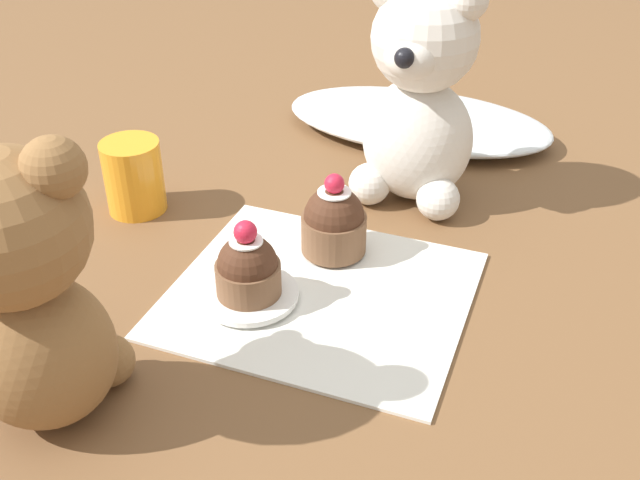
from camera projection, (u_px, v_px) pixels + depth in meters
The scene contains 9 objects.
ground_plane at pixel (320, 296), 0.63m from camera, with size 4.00×4.00×0.00m, color brown.
knitted_placemat at pixel (320, 293), 0.63m from camera, with size 0.24×0.21×0.01m, color silver.
tulle_cloth at pixel (417, 120), 0.88m from camera, with size 0.31×0.17×0.03m, color white.
teddy_bear_cream at pixel (419, 98), 0.71m from camera, with size 0.12×0.12×0.22m.
teddy_bear_tan at pixel (25, 289), 0.46m from camera, with size 0.13×0.12×0.21m.
cupcake_near_cream_bear at pixel (334, 223), 0.66m from camera, with size 0.06×0.06×0.08m.
saucer_plate at pixel (249, 294), 0.62m from camera, with size 0.08×0.08×0.01m, color white.
cupcake_near_tan_bear at pixel (248, 269), 0.60m from camera, with size 0.05×0.05×0.07m.
juice_glass at pixel (134, 176), 0.73m from camera, with size 0.06×0.06×0.07m, color orange.
Camera 1 is at (0.18, -0.46, 0.39)m, focal length 42.00 mm.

